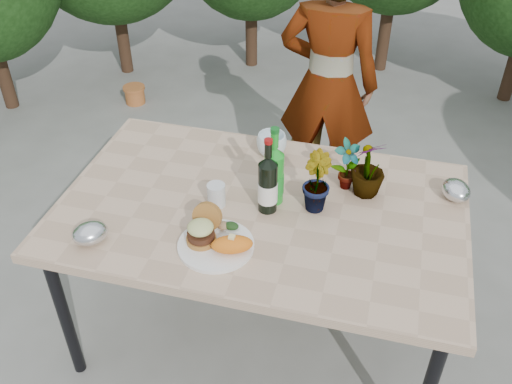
% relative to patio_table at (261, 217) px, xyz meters
% --- Properties ---
extents(ground, '(80.00, 80.00, 0.00)m').
position_rel_patio_table_xyz_m(ground, '(0.00, 0.00, -0.69)').
color(ground, slate).
rests_on(ground, ground).
extents(patio_table, '(1.60, 1.00, 0.75)m').
position_rel_patio_table_xyz_m(patio_table, '(0.00, 0.00, 0.00)').
color(patio_table, tan).
rests_on(patio_table, ground).
extents(dinner_plate, '(0.28, 0.28, 0.01)m').
position_rel_patio_table_xyz_m(dinner_plate, '(-0.10, -0.27, 0.06)').
color(dinner_plate, white).
rests_on(dinner_plate, patio_table).
extents(burger_stack, '(0.11, 0.16, 0.11)m').
position_rel_patio_table_xyz_m(burger_stack, '(-0.16, -0.25, 0.12)').
color(burger_stack, '#B7722D').
rests_on(burger_stack, dinner_plate).
extents(sweet_potato, '(0.17, 0.12, 0.06)m').
position_rel_patio_table_xyz_m(sweet_potato, '(-0.03, -0.29, 0.10)').
color(sweet_potato, orange).
rests_on(sweet_potato, dinner_plate).
extents(grilled_veg, '(0.08, 0.05, 0.03)m').
position_rel_patio_table_xyz_m(grilled_veg, '(-0.08, -0.18, 0.09)').
color(grilled_veg, olive).
rests_on(grilled_veg, dinner_plate).
extents(wine_bottle, '(0.08, 0.08, 0.32)m').
position_rel_patio_table_xyz_m(wine_bottle, '(0.03, -0.01, 0.18)').
color(wine_bottle, black).
rests_on(wine_bottle, patio_table).
extents(sparkling_water, '(0.08, 0.08, 0.34)m').
position_rel_patio_table_xyz_m(sparkling_water, '(0.04, 0.05, 0.18)').
color(sparkling_water, green).
rests_on(sparkling_water, patio_table).
extents(plastic_cup, '(0.07, 0.07, 0.09)m').
position_rel_patio_table_xyz_m(plastic_cup, '(-0.17, -0.03, 0.10)').
color(plastic_cup, silver).
rests_on(plastic_cup, patio_table).
extents(seedling_left, '(0.14, 0.14, 0.22)m').
position_rel_patio_table_xyz_m(seedling_left, '(0.30, 0.21, 0.17)').
color(seedling_left, '#255A1E').
rests_on(seedling_left, patio_table).
extents(seedling_mid, '(0.16, 0.17, 0.24)m').
position_rel_patio_table_xyz_m(seedling_mid, '(0.20, 0.05, 0.18)').
color(seedling_mid, '#2B591E').
rests_on(seedling_mid, patio_table).
extents(seedling_right, '(0.19, 0.19, 0.24)m').
position_rel_patio_table_xyz_m(seedling_right, '(0.39, 0.19, 0.18)').
color(seedling_right, '#276121').
rests_on(seedling_right, patio_table).
extents(blue_bowl, '(0.16, 0.16, 0.10)m').
position_rel_patio_table_xyz_m(blue_bowl, '(-0.05, 0.37, 0.11)').
color(blue_bowl, silver).
rests_on(blue_bowl, patio_table).
extents(foil_packet_left, '(0.17, 0.17, 0.08)m').
position_rel_patio_table_xyz_m(foil_packet_left, '(-0.55, -0.36, 0.10)').
color(foil_packet_left, silver).
rests_on(foil_packet_left, patio_table).
extents(foil_packet_right, '(0.15, 0.17, 0.08)m').
position_rel_patio_table_xyz_m(foil_packet_right, '(0.74, 0.25, 0.10)').
color(foil_packet_right, silver).
rests_on(foil_packet_right, patio_table).
extents(person, '(0.55, 0.37, 1.50)m').
position_rel_patio_table_xyz_m(person, '(0.09, 1.11, 0.06)').
color(person, '#9C6F4E').
rests_on(person, ground).
extents(terracotta_pot, '(0.17, 0.17, 0.14)m').
position_rel_patio_table_xyz_m(terracotta_pot, '(-1.50, 1.89, -0.62)').
color(terracotta_pot, '#B4622E').
rests_on(terracotta_pot, ground).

